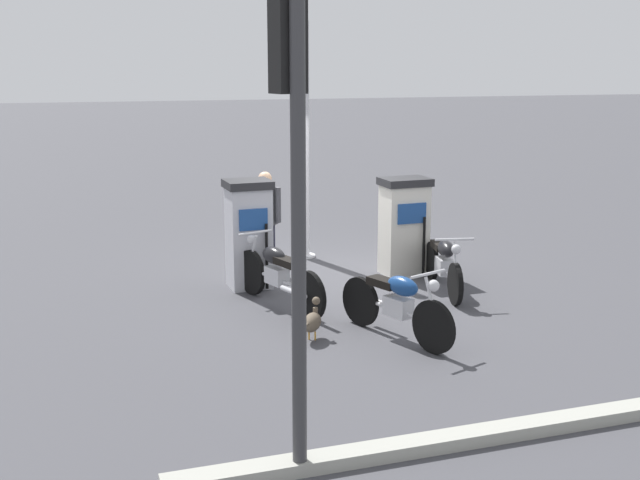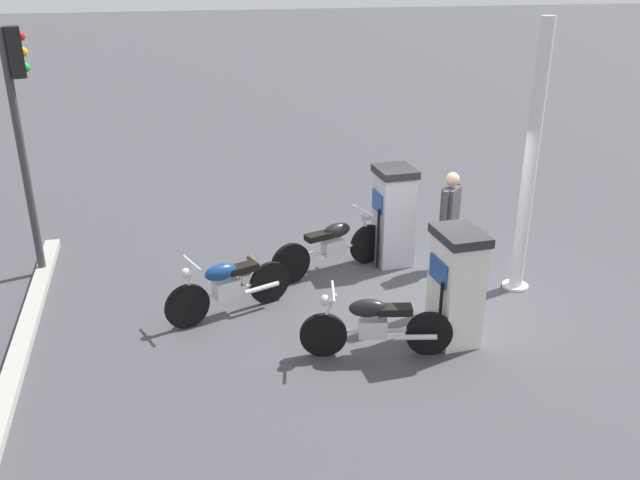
% 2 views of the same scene
% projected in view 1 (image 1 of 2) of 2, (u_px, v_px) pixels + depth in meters
% --- Properties ---
extents(ground_plane, '(120.00, 120.00, 0.00)m').
position_uv_depth(ground_plane, '(326.00, 278.00, 12.66)').
color(ground_plane, '#424247').
extents(fuel_pump_near, '(0.65, 0.70, 1.65)m').
position_uv_depth(fuel_pump_near, '(249.00, 233.00, 11.99)').
color(fuel_pump_near, silver).
rests_on(fuel_pump_near, ground).
extents(fuel_pump_far, '(0.61, 0.78, 1.57)m').
position_uv_depth(fuel_pump_far, '(404.00, 226.00, 12.74)').
color(fuel_pump_far, silver).
rests_on(fuel_pump_far, ground).
extents(motorcycle_near_pump, '(2.05, 0.85, 0.97)m').
position_uv_depth(motorcycle_near_pump, '(278.00, 274.00, 11.12)').
color(motorcycle_near_pump, black).
rests_on(motorcycle_near_pump, ground).
extents(motorcycle_far_pump, '(1.94, 0.69, 0.94)m').
position_uv_depth(motorcycle_far_pump, '(444.00, 263.00, 11.80)').
color(motorcycle_far_pump, black).
rests_on(motorcycle_far_pump, ground).
extents(motorcycle_extra, '(1.84, 0.83, 0.96)m').
position_uv_depth(motorcycle_extra, '(397.00, 303.00, 9.77)').
color(motorcycle_extra, black).
rests_on(motorcycle_extra, ground).
extents(attendant_person, '(0.47, 0.47, 1.65)m').
position_uv_depth(attendant_person, '(266.00, 215.00, 12.83)').
color(attendant_person, '#1E1E2D').
rests_on(attendant_person, ground).
extents(wandering_duck, '(0.47, 0.40, 0.50)m').
position_uv_depth(wandering_duck, '(312.00, 321.00, 9.80)').
color(wandering_duck, brown).
rests_on(wandering_duck, ground).
extents(roadside_traffic_light, '(0.40, 0.28, 3.85)m').
position_uv_depth(roadside_traffic_light, '(293.00, 160.00, 6.13)').
color(roadside_traffic_light, '#38383A').
rests_on(roadside_traffic_light, ground).
extents(canopy_support_pole, '(0.40, 0.40, 4.03)m').
position_uv_depth(canopy_support_pole, '(303.00, 147.00, 13.61)').
color(canopy_support_pole, silver).
rests_on(canopy_support_pole, ground).
extents(road_edge_kerb, '(0.34, 6.53, 0.12)m').
position_uv_depth(road_edge_kerb, '(518.00, 429.00, 7.32)').
color(road_edge_kerb, '#9E9E93').
rests_on(road_edge_kerb, ground).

